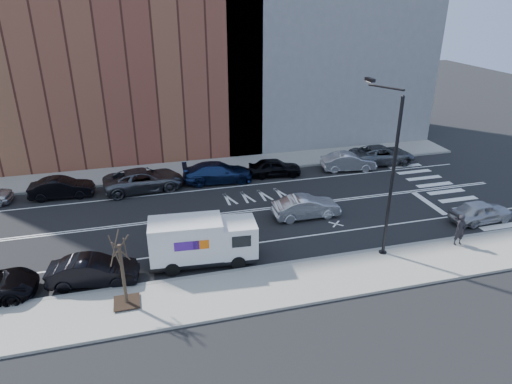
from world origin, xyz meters
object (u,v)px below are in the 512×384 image
fedex_van (202,241)px  near_parked_front (481,211)px  far_parked_b (62,188)px  driving_sedan (306,207)px  pedestrian (460,230)px

fedex_van → near_parked_front: bearing=5.4°
far_parked_b → driving_sedan: 17.54m
driving_sedan → near_parked_front: (10.64, -3.49, -0.02)m
far_parked_b → near_parked_front: size_ratio=1.07×
near_parked_front → driving_sedan: bearing=68.5°
far_parked_b → pedestrian: 26.65m
fedex_van → pedestrian: (14.61, -2.10, -0.31)m
far_parked_b → near_parked_front: 28.68m
driving_sedan → pedestrian: (7.20, -5.86, 0.36)m
driving_sedan → far_parked_b: bearing=64.5°
driving_sedan → near_parked_front: size_ratio=1.07×
fedex_van → pedestrian: 14.77m
fedex_van → near_parked_front: (18.05, 0.26, -0.69)m
driving_sedan → near_parked_front: 11.20m
far_parked_b → near_parked_front: far_parked_b is taller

